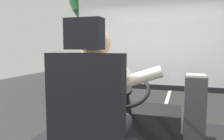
# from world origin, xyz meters

# --- Properties ---
(ground) EXTENTS (18.00, 44.00, 0.06)m
(ground) POSITION_xyz_m (0.00, 8.80, -0.02)
(ground) COLOR #2C2C2C
(driver_seat) EXTENTS (0.48, 0.48, 1.31)m
(driver_seat) POSITION_xyz_m (-0.08, -0.62, 1.23)
(driver_seat) COLOR black
(driver_seat) RESTS_ON bus_floor
(bus_driver) EXTENTS (0.84, 0.61, 0.82)m
(bus_driver) POSITION_xyz_m (-0.08, -0.51, 1.43)
(bus_driver) COLOR #282833
(bus_driver) RESTS_ON driver_seat
(steering_console) EXTENTS (1.10, 1.02, 0.85)m
(steering_console) POSITION_xyz_m (-0.08, 0.73, 0.89)
(steering_console) COLOR black
(steering_console) RESTS_ON bus_floor
(fare_box) EXTENTS (0.22, 0.25, 0.86)m
(fare_box) POSITION_xyz_m (0.60, 0.58, 1.10)
(fare_box) COLOR #333338
(fare_box) RESTS_ON bus_floor
(windshield_panel) EXTENTS (2.50, 0.08, 1.48)m
(windshield_panel) POSITION_xyz_m (0.00, 1.62, 1.72)
(windshield_panel) COLOR silver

